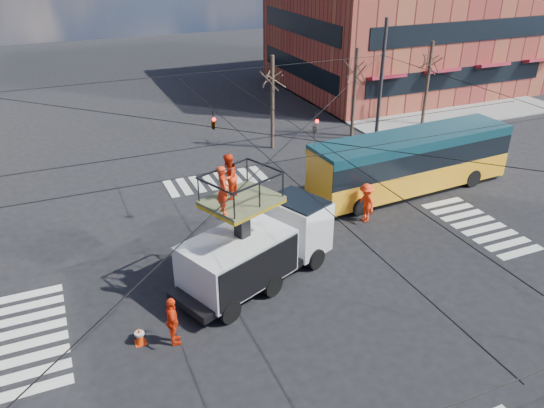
{
  "coord_description": "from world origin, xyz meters",
  "views": [
    {
      "loc": [
        -7.95,
        -16.52,
        12.52
      ],
      "look_at": [
        -0.37,
        1.09,
        2.75
      ],
      "focal_mm": 35.0,
      "sensor_mm": 36.0,
      "label": 1
    }
  ],
  "objects": [
    {
      "name": "overhead_network",
      "position": [
        -0.07,
        0.4,
        4.29
      ],
      "size": [
        24.24,
        24.24,
        8.0
      ],
      "color": "#2D2D30",
      "rests_on": "ground"
    },
    {
      "name": "tree_c",
      "position": [
        17.0,
        13.5,
        4.63
      ],
      "size": [
        2.0,
        2.0,
        6.0
      ],
      "color": "#382B21",
      "rests_on": "ground"
    },
    {
      "name": "city_bus",
      "position": [
        9.27,
        4.66,
        1.72
      ],
      "size": [
        11.77,
        3.27,
        3.2
      ],
      "rotation": [
        0.0,
        0.0,
        0.06
      ],
      "color": "orange",
      "rests_on": "ground"
    },
    {
      "name": "sidewalk_ne",
      "position": [
        21.0,
        21.0,
        0.06
      ],
      "size": [
        18.0,
        18.0,
        0.12
      ],
      "primitive_type": "cube",
      "color": "slate",
      "rests_on": "ground"
    },
    {
      "name": "building_ne",
      "position": [
        21.98,
        23.98,
        7.0
      ],
      "size": [
        20.06,
        16.06,
        14.0
      ],
      "color": "maroon",
      "rests_on": "ground"
    },
    {
      "name": "crosswalks",
      "position": [
        0.0,
        0.0,
        0.01
      ],
      "size": [
        22.4,
        22.4,
        0.02
      ],
      "primitive_type": null,
      "color": "silver",
      "rests_on": "ground"
    },
    {
      "name": "flagger",
      "position": [
        5.21,
        2.61,
        0.98
      ],
      "size": [
        0.75,
        1.28,
        1.97
      ],
      "primitive_type": "imported",
      "rotation": [
        0.0,
        0.0,
        -1.56
      ],
      "color": "#FF3510",
      "rests_on": "ground"
    },
    {
      "name": "utility_truck",
      "position": [
        -1.4,
        0.14,
        1.94
      ],
      "size": [
        7.35,
        4.81,
        5.66
      ],
      "rotation": [
        0.0,
        0.0,
        0.39
      ],
      "color": "black",
      "rests_on": "ground"
    },
    {
      "name": "tree_b",
      "position": [
        11.0,
        13.5,
        4.63
      ],
      "size": [
        2.0,
        2.0,
        6.0
      ],
      "color": "#382B21",
      "rests_on": "ground"
    },
    {
      "name": "traffic_cone",
      "position": [
        -6.55,
        -1.85,
        0.33
      ],
      "size": [
        0.36,
        0.36,
        0.67
      ],
      "primitive_type": "cone",
      "color": "#FF3F0A",
      "rests_on": "ground"
    },
    {
      "name": "tree_a",
      "position": [
        5.0,
        13.5,
        4.63
      ],
      "size": [
        2.0,
        2.0,
        6.0
      ],
      "color": "#382B21",
      "rests_on": "ground"
    },
    {
      "name": "worker_ground",
      "position": [
        -5.47,
        -2.29,
        0.93
      ],
      "size": [
        0.53,
        1.12,
        1.85
      ],
      "primitive_type": "imported",
      "rotation": [
        0.0,
        0.0,
        1.49
      ],
      "color": "#FF3B10",
      "rests_on": "ground"
    },
    {
      "name": "ground",
      "position": [
        0.0,
        0.0,
        0.0
      ],
      "size": [
        120.0,
        120.0,
        0.0
      ],
      "primitive_type": "plane",
      "color": "black",
      "rests_on": "ground"
    }
  ]
}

